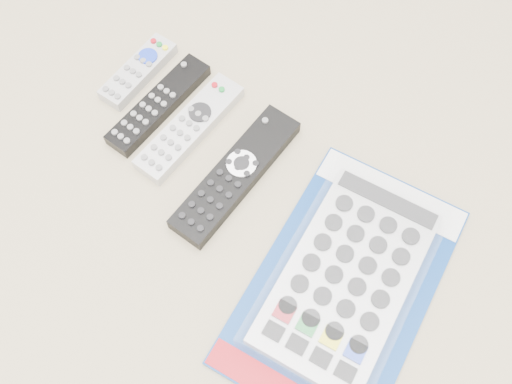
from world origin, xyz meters
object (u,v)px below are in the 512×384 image
Objects in this scene: remote_silver_dvd at (190,127)px; remote_large_black at (236,174)px; remote_small_grey at (138,71)px; remote_slim_black at (158,105)px; jumbo_remote_packaged at (347,277)px.

remote_large_black reaches higher than remote_silver_dvd.
remote_large_black is (0.23, -0.05, 0.00)m from remote_small_grey.
remote_small_grey is at bearing 166.79° from remote_large_black.
remote_silver_dvd is 0.84× the size of remote_large_black.
remote_large_black reaches higher than remote_slim_black.
remote_silver_dvd is 0.52× the size of jumbo_remote_packaged.
remote_silver_dvd is at bearing -15.71° from remote_small_grey.
remote_small_grey is 0.61× the size of remote_large_black.
jumbo_remote_packaged reaches higher than remote_large_black.
jumbo_remote_packaged is (0.36, -0.05, 0.01)m from remote_slim_black.
remote_small_grey is 0.73× the size of remote_silver_dvd.
remote_large_black is at bearing -11.66° from remote_silver_dvd.
remote_slim_black is at bearing 171.13° from remote_large_black.
remote_large_black is 0.20m from jumbo_remote_packaged.
remote_small_grey is 0.43m from jumbo_remote_packaged.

